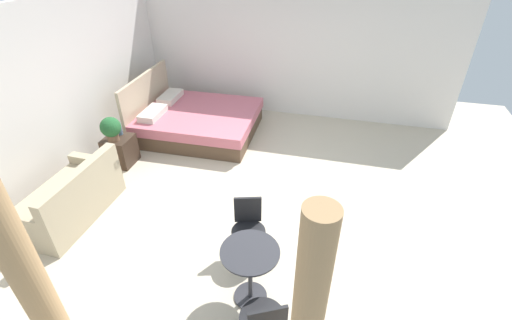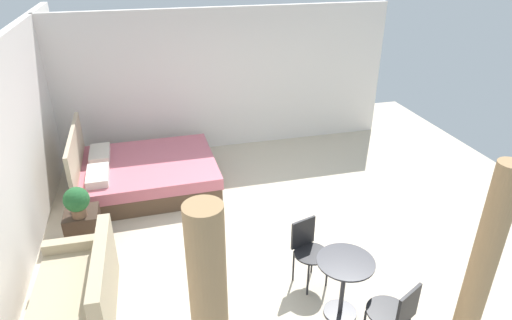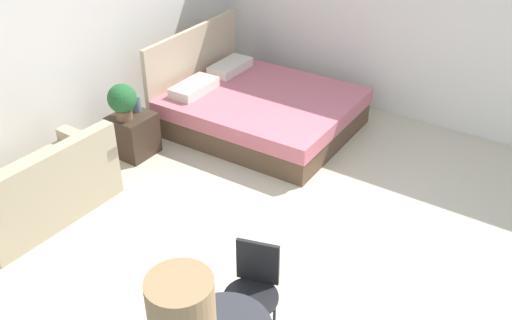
% 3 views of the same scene
% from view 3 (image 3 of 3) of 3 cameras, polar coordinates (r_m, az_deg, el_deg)
% --- Properties ---
extents(ground_plane, '(9.07, 9.42, 0.02)m').
position_cam_3_polar(ground_plane, '(5.37, 5.54, -8.67)').
color(ground_plane, beige).
extents(wall_back, '(9.07, 0.12, 2.69)m').
position_cam_3_polar(wall_back, '(6.57, -19.56, 11.28)').
color(wall_back, silver).
rests_on(wall_back, ground).
extents(wall_right, '(0.12, 6.42, 2.69)m').
position_cam_3_polar(wall_right, '(7.25, 18.15, 13.38)').
color(wall_right, silver).
rests_on(wall_right, ground).
extents(bed, '(1.88, 2.22, 1.12)m').
position_cam_3_polar(bed, '(7.13, 0.17, 5.27)').
color(bed, brown).
rests_on(bed, ground).
extents(couch, '(1.49, 0.83, 0.82)m').
position_cam_3_polar(couch, '(5.94, -21.06, -2.92)').
color(couch, tan).
rests_on(couch, ground).
extents(nightstand, '(0.45, 0.44, 0.50)m').
position_cam_3_polar(nightstand, '(6.72, -12.28, 2.54)').
color(nightstand, '#38281E').
rests_on(nightstand, ground).
extents(potted_plant, '(0.33, 0.33, 0.42)m').
position_cam_3_polar(potted_plant, '(6.44, -13.38, 5.92)').
color(potted_plant, brown).
rests_on(potted_plant, nightstand).
extents(vase, '(0.10, 0.10, 0.19)m').
position_cam_3_polar(vase, '(6.65, -12.00, 5.60)').
color(vase, slate).
rests_on(vase, nightstand).
extents(cafe_chair_near_window, '(0.51, 0.51, 0.82)m').
position_cam_3_polar(cafe_chair_near_window, '(4.24, -0.20, -12.45)').
color(cafe_chair_near_window, black).
rests_on(cafe_chair_near_window, ground).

